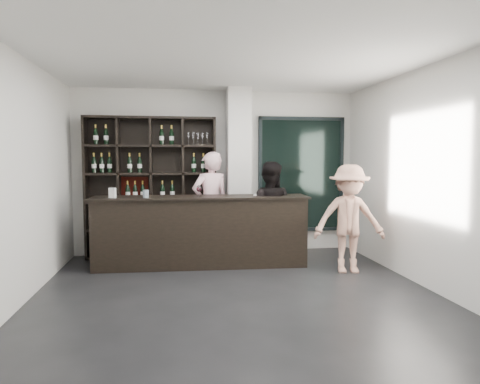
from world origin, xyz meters
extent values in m
cube|color=black|center=(0.00, 0.00, -0.01)|extent=(5.00, 5.50, 0.01)
cube|color=silver|center=(0.35, 2.47, 1.45)|extent=(0.40, 0.40, 2.90)
cube|color=black|center=(1.55, 2.69, 1.40)|extent=(1.60, 0.08, 2.10)
cube|color=black|center=(1.55, 2.69, 1.40)|extent=(1.48, 0.02, 1.98)
cube|color=black|center=(-0.35, 1.75, 0.54)|extent=(3.27, 0.61, 1.07)
cube|color=black|center=(-0.35, 1.75, 1.09)|extent=(3.35, 0.69, 0.03)
imported|color=#FFC9CE|center=(-0.15, 2.33, 0.90)|extent=(0.76, 0.62, 1.81)
imported|color=black|center=(0.76, 1.85, 0.82)|extent=(0.96, 0.86, 1.64)
imported|color=tan|center=(1.80, 1.05, 0.80)|extent=(1.12, 0.76, 1.61)
cylinder|color=silver|center=(-1.18, 1.63, 1.16)|extent=(0.11, 0.11, 0.12)
cube|color=white|center=(0.56, 1.76, 1.11)|extent=(0.17, 0.17, 0.02)
cube|color=white|center=(-1.67, 1.67, 1.18)|extent=(0.11, 0.09, 0.15)
camera|label=1|loc=(-0.73, -4.91, 1.69)|focal=32.00mm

